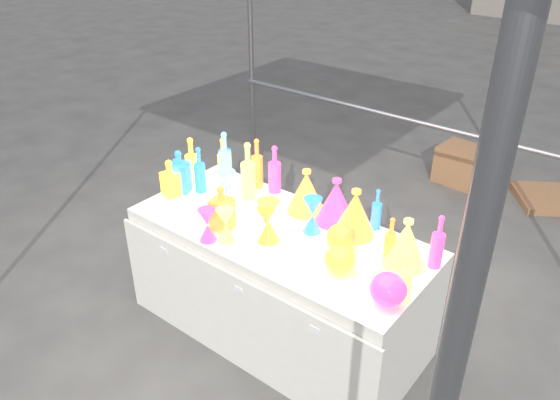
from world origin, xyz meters
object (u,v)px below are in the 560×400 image
Objects in this scene: globe_0 at (340,261)px; lampshade_0 at (306,191)px; cardboard_box_closed at (465,166)px; bottle_0 at (224,160)px; display_table at (279,282)px; decanter_0 at (170,178)px; hourglass_0 at (266,225)px.

lampshade_0 is (-0.50, 0.40, 0.07)m from globe_0.
cardboard_box_closed is at bearing 75.30° from lampshade_0.
lampshade_0 is at bearing 141.63° from globe_0.
globe_0 is at bearing -17.65° from bottle_0.
decanter_0 is at bearing -173.13° from display_table.
display_table is 5.69× the size of bottle_0.
globe_0 is (0.48, 0.02, -0.04)m from hourglass_0.
lampshade_0 reaches higher than cardboard_box_closed.
bottle_0 reaches higher than globe_0.
lampshade_0 is (0.80, 0.38, 0.01)m from decanter_0.
lampshade_0 is at bearing 2.34° from bottle_0.
decanter_0 reaches higher than display_table.
display_table is 0.96m from decanter_0.
display_table is 8.64× the size of hourglass_0.
hourglass_0 is at bearing -177.98° from globe_0.
decanter_0 is 0.83m from hourglass_0.
globe_0 is (1.30, -0.02, -0.06)m from decanter_0.
display_table is 0.67m from globe_0.
cardboard_box_closed is at bearing 87.38° from hourglass_0.
display_table is at bearing 166.90° from globe_0.
cardboard_box_closed is 2.91m from globe_0.
globe_0 is at bearing -49.42° from lampshade_0.
cardboard_box_closed is (0.14, 2.71, -0.19)m from display_table.
bottle_0 is at bearing 159.18° from display_table.
hourglass_0 is at bearing 11.22° from decanter_0.
globe_0 is at bearing 2.02° from hourglass_0.
hourglass_0 is 0.41m from lampshade_0.
bottle_0 is 1.16× the size of lampshade_0.
display_table is 6.58× the size of lampshade_0.
display_table is 0.50m from hourglass_0.
bottle_0 is at bearing 171.28° from lampshade_0.
lampshade_0 is at bearing 92.42° from display_table.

